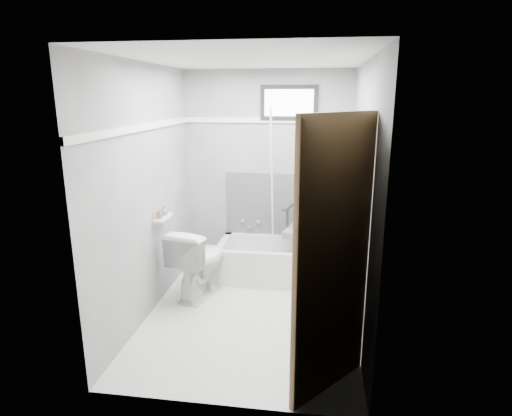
% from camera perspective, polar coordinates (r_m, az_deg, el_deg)
% --- Properties ---
extents(floor, '(2.60, 2.60, 0.00)m').
position_cam_1_polar(floor, '(4.36, -0.67, -13.99)').
color(floor, white).
rests_on(floor, ground).
extents(ceiling, '(2.60, 2.60, 0.00)m').
position_cam_1_polar(ceiling, '(3.84, -0.79, 19.26)').
color(ceiling, silver).
rests_on(ceiling, floor).
extents(wall_back, '(2.00, 0.02, 2.40)m').
position_cam_1_polar(wall_back, '(5.19, 1.50, 4.78)').
color(wall_back, slate).
rests_on(wall_back, floor).
extents(wall_front, '(2.00, 0.02, 2.40)m').
position_cam_1_polar(wall_front, '(2.70, -5.00, -4.70)').
color(wall_front, slate).
rests_on(wall_front, floor).
extents(wall_left, '(0.02, 2.60, 2.40)m').
position_cam_1_polar(wall_left, '(4.20, -14.34, 1.93)').
color(wall_left, slate).
rests_on(wall_left, floor).
extents(wall_right, '(0.02, 2.60, 2.40)m').
position_cam_1_polar(wall_right, '(3.91, 13.93, 1.02)').
color(wall_right, slate).
rests_on(wall_right, floor).
extents(bathtub, '(1.50, 0.70, 0.42)m').
position_cam_1_polar(bathtub, '(5.09, 3.52, -7.07)').
color(bathtub, silver).
rests_on(bathtub, floor).
extents(office_chair, '(0.74, 0.74, 1.07)m').
position_cam_1_polar(office_chair, '(4.97, 7.18, -2.28)').
color(office_chair, slate).
rests_on(office_chair, bathtub).
extents(toilet, '(0.60, 0.85, 0.75)m').
position_cam_1_polar(toilet, '(4.66, -7.57, -7.07)').
color(toilet, white).
rests_on(toilet, floor).
extents(door, '(0.78, 0.78, 2.00)m').
position_cam_1_polar(door, '(2.76, 15.74, -9.29)').
color(door, '#52311E').
rests_on(door, floor).
extents(window, '(0.66, 0.04, 0.40)m').
position_cam_1_polar(window, '(5.08, 4.43, 13.82)').
color(window, black).
rests_on(window, wall_back).
extents(backerboard, '(1.50, 0.02, 0.78)m').
position_cam_1_polar(backerboard, '(5.24, 4.17, 0.37)').
color(backerboard, '#4C4C4F').
rests_on(backerboard, wall_back).
extents(trim_back, '(2.00, 0.02, 0.06)m').
position_cam_1_polar(trim_back, '(5.11, 1.53, 11.61)').
color(trim_back, white).
rests_on(trim_back, wall_back).
extents(trim_left, '(0.02, 2.60, 0.06)m').
position_cam_1_polar(trim_left, '(4.11, -14.72, 10.39)').
color(trim_left, white).
rests_on(trim_left, wall_left).
extents(pole, '(0.02, 0.51, 1.89)m').
position_cam_1_polar(pole, '(4.98, 2.16, 2.58)').
color(pole, white).
rests_on(pole, bathtub).
extents(shelf, '(0.10, 0.32, 0.02)m').
position_cam_1_polar(shelf, '(4.43, -12.25, -1.28)').
color(shelf, silver).
rests_on(shelf, wall_left).
extents(soap_bottle_a, '(0.06, 0.06, 0.11)m').
position_cam_1_polar(soap_bottle_a, '(4.35, -12.78, -0.73)').
color(soap_bottle_a, olive).
rests_on(soap_bottle_a, shelf).
extents(soap_bottle_b, '(0.10, 0.10, 0.10)m').
position_cam_1_polar(soap_bottle_b, '(4.48, -12.15, -0.33)').
color(soap_bottle_b, slate).
rests_on(soap_bottle_b, shelf).
extents(faucet, '(0.26, 0.10, 0.16)m').
position_cam_1_polar(faucet, '(5.34, -0.72, -2.11)').
color(faucet, silver).
rests_on(faucet, wall_back).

